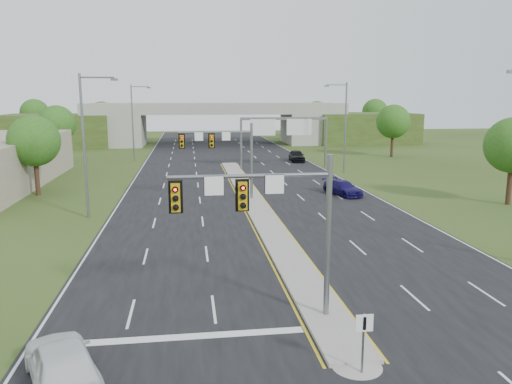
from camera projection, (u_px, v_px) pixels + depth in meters
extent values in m
plane|color=#304017|center=(326.00, 317.00, 21.30)|extent=(240.00, 240.00, 0.00)
cube|color=black|center=(240.00, 182.00, 55.36)|extent=(24.00, 160.00, 0.02)
cube|color=gray|center=(254.00, 203.00, 43.66)|extent=(2.00, 54.00, 0.16)
cone|color=gray|center=(357.00, 364.00, 17.39)|extent=(2.00, 2.00, 0.16)
cube|color=gold|center=(241.00, 205.00, 43.52)|extent=(0.12, 54.00, 0.01)
cube|color=gold|center=(267.00, 204.00, 43.83)|extent=(0.12, 54.00, 0.01)
cube|color=silver|center=(132.00, 184.00, 53.79)|extent=(0.12, 160.00, 0.01)
cube|color=silver|center=(343.00, 179.00, 56.93)|extent=(0.12, 160.00, 0.01)
cube|color=silver|center=(171.00, 338.00, 19.46)|extent=(10.50, 0.50, 0.01)
cylinder|color=slate|center=(328.00, 239.00, 20.64)|extent=(0.24, 0.24, 7.00)
cylinder|color=slate|center=(250.00, 176.00, 19.70)|extent=(6.50, 0.16, 0.16)
cube|color=#BC8D0B|center=(243.00, 196.00, 19.56)|extent=(0.35, 0.25, 1.10)
cube|color=#BC8D0B|center=(176.00, 198.00, 19.21)|extent=(0.35, 0.25, 1.10)
cube|color=black|center=(242.00, 195.00, 19.69)|extent=(0.55, 0.04, 1.30)
cube|color=black|center=(176.00, 197.00, 19.35)|extent=(0.55, 0.04, 1.30)
sphere|color=#FF0C05|center=(243.00, 188.00, 19.37)|extent=(0.20, 0.20, 0.20)
sphere|color=#FF0C05|center=(175.00, 189.00, 19.02)|extent=(0.20, 0.20, 0.20)
cube|color=white|center=(214.00, 186.00, 19.48)|extent=(0.75, 0.04, 0.75)
cube|color=white|center=(275.00, 184.00, 19.80)|extent=(0.75, 0.04, 0.75)
cylinder|color=slate|center=(252.00, 162.00, 44.97)|extent=(0.24, 0.24, 7.00)
cylinder|color=slate|center=(215.00, 132.00, 44.03)|extent=(6.50, 0.16, 0.16)
cube|color=#BC8D0B|center=(212.00, 141.00, 43.89)|extent=(0.35, 0.25, 1.10)
cube|color=#BC8D0B|center=(182.00, 141.00, 43.54)|extent=(0.35, 0.25, 1.10)
cube|color=black|center=(212.00, 141.00, 44.02)|extent=(0.55, 0.04, 1.30)
cube|color=black|center=(182.00, 141.00, 43.68)|extent=(0.55, 0.04, 1.30)
sphere|color=#FF0C05|center=(212.00, 137.00, 43.69)|extent=(0.20, 0.20, 0.20)
sphere|color=#FF0C05|center=(182.00, 137.00, 43.35)|extent=(0.20, 0.20, 0.20)
cube|color=white|center=(199.00, 136.00, 43.81)|extent=(0.75, 0.04, 0.75)
cube|color=white|center=(226.00, 136.00, 44.13)|extent=(0.75, 0.04, 0.75)
cylinder|color=slate|center=(363.00, 345.00, 16.71)|extent=(0.08, 0.08, 2.20)
cube|color=white|center=(364.00, 323.00, 16.52)|extent=(0.60, 0.04, 0.60)
cube|color=black|center=(365.00, 324.00, 16.49)|extent=(0.10, 0.02, 0.45)
cylinder|color=slate|center=(241.00, 144.00, 64.63)|extent=(0.28, 0.28, 6.60)
cylinder|color=slate|center=(326.00, 143.00, 66.14)|extent=(0.28, 0.28, 6.60)
cube|color=slate|center=(284.00, 119.00, 64.78)|extent=(11.50, 0.35, 0.35)
cube|color=#0C5421|center=(263.00, 127.00, 64.42)|extent=(3.20, 0.08, 2.00)
cube|color=#0C5421|center=(299.00, 127.00, 65.05)|extent=(3.20, 0.08, 2.00)
cube|color=silver|center=(263.00, 127.00, 64.37)|extent=(3.30, 0.03, 2.10)
cube|color=silver|center=(299.00, 127.00, 65.01)|extent=(3.30, 0.03, 2.10)
cube|color=gray|center=(128.00, 130.00, 96.33)|extent=(6.00, 12.00, 6.00)
cube|color=gray|center=(300.00, 128.00, 100.85)|extent=(6.00, 12.00, 6.00)
cube|color=#304017|center=(58.00, 130.00, 94.60)|extent=(20.00, 14.00, 6.00)
cube|color=#304017|center=(362.00, 128.00, 102.58)|extent=(20.00, 14.00, 6.00)
cube|color=gray|center=(216.00, 111.00, 97.91)|extent=(50.00, 12.00, 1.20)
cube|color=gray|center=(218.00, 106.00, 92.07)|extent=(50.00, 0.40, 0.90)
cube|color=gray|center=(214.00, 105.00, 103.36)|extent=(50.00, 0.40, 0.90)
cylinder|color=slate|center=(84.00, 147.00, 37.93)|extent=(0.20, 0.20, 11.00)
cylinder|color=slate|center=(97.00, 77.00, 37.12)|extent=(2.50, 0.12, 0.12)
cube|color=slate|center=(114.00, 80.00, 37.32)|extent=(0.50, 0.25, 0.18)
cylinder|color=slate|center=(133.00, 123.00, 71.99)|extent=(0.20, 0.20, 11.00)
cylinder|color=slate|center=(140.00, 87.00, 71.18)|extent=(2.50, 0.12, 0.12)
cube|color=slate|center=(149.00, 88.00, 71.38)|extent=(0.50, 0.25, 0.18)
cube|color=slate|center=(512.00, 72.00, 25.65)|extent=(0.50, 0.25, 0.18)
cylinder|color=slate|center=(345.00, 128.00, 60.99)|extent=(0.20, 0.20, 11.00)
cylinder|color=slate|center=(337.00, 85.00, 59.85)|extent=(2.50, 0.12, 0.12)
cube|color=slate|center=(327.00, 86.00, 59.71)|extent=(0.50, 0.25, 0.18)
cylinder|color=#382316|center=(37.00, 175.00, 47.46)|extent=(0.44, 0.44, 4.00)
sphere|color=#275416|center=(34.00, 141.00, 46.86)|extent=(4.80, 4.80, 4.80)
cylinder|color=#382316|center=(59.00, 148.00, 71.23)|extent=(0.44, 0.44, 4.25)
sphere|color=#275416|center=(57.00, 124.00, 70.59)|extent=(5.20, 5.20, 5.20)
cylinder|color=#382316|center=(510.00, 182.00, 43.31)|extent=(0.44, 0.44, 4.00)
cylinder|color=#382316|center=(392.00, 143.00, 77.88)|extent=(0.44, 0.44, 4.25)
sphere|color=#275416|center=(393.00, 121.00, 77.25)|extent=(5.20, 5.20, 5.20)
cylinder|color=#382316|center=(36.00, 130.00, 107.30)|extent=(0.44, 0.44, 4.50)
sphere|color=#275416|center=(35.00, 113.00, 106.62)|extent=(6.00, 6.00, 6.00)
cylinder|color=#382316|center=(103.00, 130.00, 109.18)|extent=(0.44, 0.44, 4.25)
sphere|color=#275416|center=(102.00, 114.00, 108.55)|extent=(5.60, 5.60, 5.60)
cylinder|color=#382316|center=(316.00, 128.00, 115.57)|extent=(0.44, 0.44, 4.25)
sphere|color=#275416|center=(317.00, 113.00, 114.93)|extent=(5.60, 5.60, 5.60)
cylinder|color=#382316|center=(374.00, 127.00, 117.41)|extent=(0.44, 0.44, 4.50)
sphere|color=#275416|center=(375.00, 112.00, 116.73)|extent=(6.00, 6.00, 6.00)
imported|color=silver|center=(62.00, 364.00, 15.96)|extent=(3.68, 5.33, 1.69)
imported|color=#130C4A|center=(343.00, 188.00, 47.69)|extent=(3.37, 5.11, 1.38)
imported|color=black|center=(297.00, 156.00, 72.71)|extent=(2.17, 4.86, 1.63)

